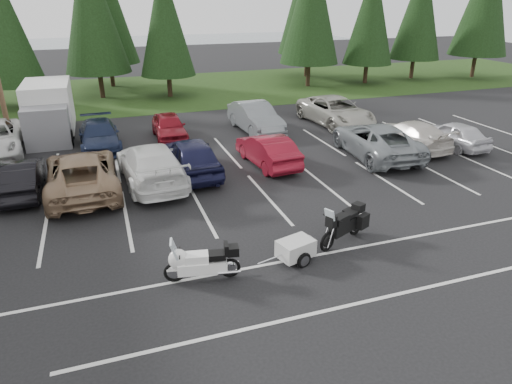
% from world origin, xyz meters
% --- Properties ---
extents(ground, '(120.00, 120.00, 0.00)m').
position_xyz_m(ground, '(0.00, 0.00, 0.00)').
color(ground, black).
rests_on(ground, ground).
extents(grass_strip, '(80.00, 16.00, 0.01)m').
position_xyz_m(grass_strip, '(0.00, 24.00, 0.01)').
color(grass_strip, '#1E3310').
rests_on(grass_strip, ground).
extents(lake_water, '(70.00, 50.00, 0.02)m').
position_xyz_m(lake_water, '(4.00, 55.00, 0.00)').
color(lake_water, slate).
rests_on(lake_water, ground).
extents(box_truck, '(2.40, 5.60, 2.90)m').
position_xyz_m(box_truck, '(-8.00, 12.50, 1.45)').
color(box_truck, silver).
rests_on(box_truck, ground).
extents(stall_markings, '(32.00, 16.00, 0.01)m').
position_xyz_m(stall_markings, '(0.00, 2.00, 0.00)').
color(stall_markings, silver).
rests_on(stall_markings, ground).
extents(conifer_3, '(3.87, 3.87, 9.02)m').
position_xyz_m(conifer_3, '(-10.50, 21.40, 5.27)').
color(conifer_3, '#332316').
rests_on(conifer_3, ground).
extents(conifer_4, '(4.80, 4.80, 11.17)m').
position_xyz_m(conifer_4, '(-5.00, 22.90, 6.53)').
color(conifer_4, '#332316').
rests_on(conifer_4, ground).
extents(conifer_5, '(4.14, 4.14, 9.63)m').
position_xyz_m(conifer_5, '(0.00, 21.60, 5.63)').
color(conifer_5, '#332316').
rests_on(conifer_5, ground).
extents(conifer_6, '(4.93, 4.93, 11.48)m').
position_xyz_m(conifer_6, '(12.00, 22.10, 6.71)').
color(conifer_6, '#332316').
rests_on(conifer_6, ground).
extents(conifer_7, '(4.27, 4.27, 9.94)m').
position_xyz_m(conifer_7, '(17.50, 21.80, 5.81)').
color(conifer_7, '#332316').
rests_on(conifer_7, ground).
extents(conifer_8, '(4.53, 4.53, 10.56)m').
position_xyz_m(conifer_8, '(23.00, 22.60, 6.17)').
color(conifer_8, '#332316').
rests_on(conifer_8, ground).
extents(conifer_back_b, '(4.97, 4.97, 11.58)m').
position_xyz_m(conifer_back_b, '(-4.00, 27.50, 6.77)').
color(conifer_back_b, '#332316').
rests_on(conifer_back_b, ground).
extents(car_near_1, '(1.57, 4.30, 1.41)m').
position_xyz_m(car_near_1, '(-8.63, 4.60, 0.70)').
color(car_near_1, black).
rests_on(car_near_1, ground).
extents(car_near_2, '(2.86, 5.91, 1.62)m').
position_xyz_m(car_near_2, '(-6.32, 4.01, 0.81)').
color(car_near_2, '#8C6E51').
rests_on(car_near_2, ground).
extents(car_near_3, '(2.71, 5.89, 1.67)m').
position_xyz_m(car_near_3, '(-3.58, 4.11, 0.83)').
color(car_near_3, white).
rests_on(car_near_3, ground).
extents(car_near_4, '(2.16, 4.96, 1.66)m').
position_xyz_m(car_near_4, '(-1.79, 4.60, 0.83)').
color(car_near_4, '#161739').
rests_on(car_near_4, ground).
extents(car_near_5, '(1.90, 4.47, 1.43)m').
position_xyz_m(car_near_5, '(1.80, 4.59, 0.72)').
color(car_near_5, maroon).
rests_on(car_near_5, ground).
extents(car_near_6, '(3.22, 6.06, 1.62)m').
position_xyz_m(car_near_6, '(7.25, 4.05, 0.81)').
color(car_near_6, gray).
rests_on(car_near_6, ground).
extents(car_near_7, '(2.46, 5.03, 1.41)m').
position_xyz_m(car_near_7, '(9.63, 4.64, 0.70)').
color(car_near_7, beige).
rests_on(car_near_7, ground).
extents(car_near_8, '(1.98, 4.12, 1.36)m').
position_xyz_m(car_near_8, '(11.88, 4.01, 0.68)').
color(car_near_8, silver).
rests_on(car_near_8, ground).
extents(car_far_1, '(2.08, 4.83, 1.39)m').
position_xyz_m(car_far_1, '(-5.52, 9.72, 0.69)').
color(car_far_1, '#18213C').
rests_on(car_far_1, ground).
extents(car_far_2, '(1.69, 4.08, 1.38)m').
position_xyz_m(car_far_2, '(-1.85, 10.26, 0.69)').
color(car_far_2, maroon).
rests_on(car_far_2, ground).
extents(car_far_3, '(2.08, 5.11, 1.65)m').
position_xyz_m(car_far_3, '(3.10, 10.12, 0.82)').
color(car_far_3, slate).
rests_on(car_far_3, ground).
extents(car_far_4, '(3.17, 6.08, 1.63)m').
position_xyz_m(car_far_4, '(8.22, 10.01, 0.82)').
color(car_far_4, '#AAA79B').
rests_on(car_far_4, ground).
extents(touring_motorcycle, '(2.45, 1.14, 1.31)m').
position_xyz_m(touring_motorcycle, '(-3.16, -3.61, 0.65)').
color(touring_motorcycle, white).
rests_on(touring_motorcycle, ground).
extents(cargo_trailer, '(1.69, 1.23, 0.70)m').
position_xyz_m(cargo_trailer, '(-0.32, -3.56, 0.35)').
color(cargo_trailer, silver).
rests_on(cargo_trailer, ground).
extents(adventure_motorcycle, '(2.52, 1.76, 1.46)m').
position_xyz_m(adventure_motorcycle, '(1.53, -3.04, 0.73)').
color(adventure_motorcycle, black).
rests_on(adventure_motorcycle, ground).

